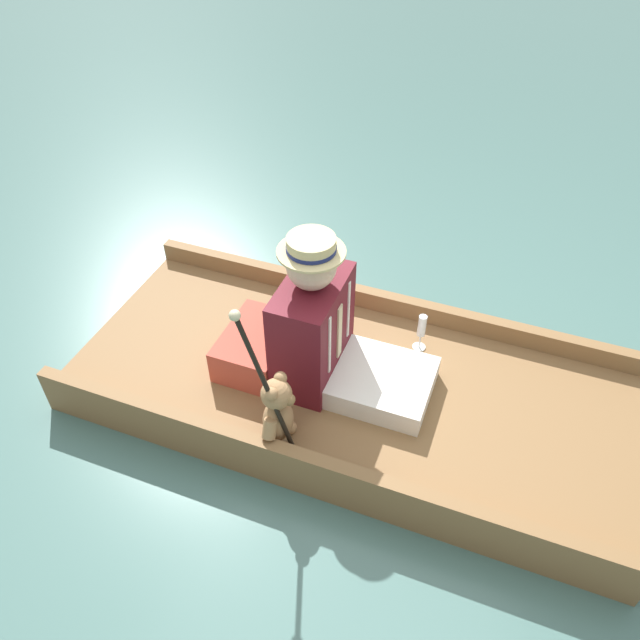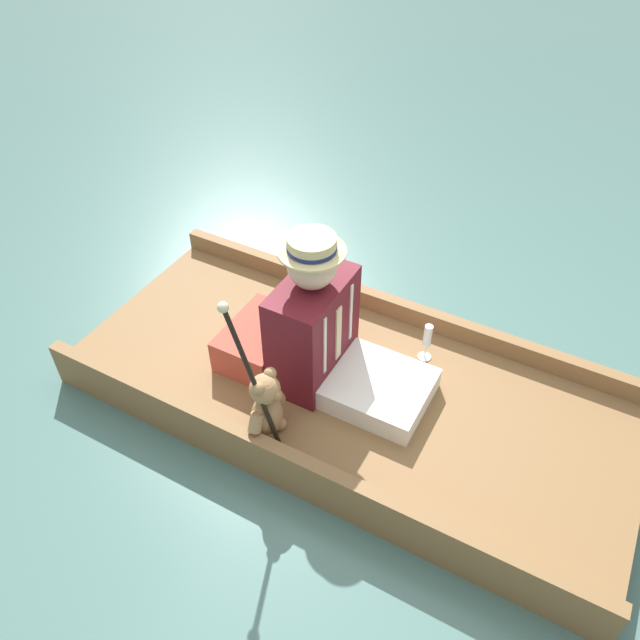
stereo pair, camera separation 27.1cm
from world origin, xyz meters
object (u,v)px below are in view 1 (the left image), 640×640
Objects in this scene: teddy_bear at (278,412)px; walking_cane at (261,374)px; wine_glass at (422,329)px; seated_person at (327,333)px.

walking_cane is (0.05, -0.04, 0.26)m from teddy_bear.
wine_glass is (-0.74, 0.42, -0.04)m from teddy_bear.
walking_cane reaches higher than wine_glass.
seated_person is 3.74× the size of wine_glass.
wine_glass is at bearing 150.49° from teddy_bear.
teddy_bear is 0.85m from wine_glass.
seated_person is 0.51m from wine_glass.
walking_cane is at bearing -40.15° from teddy_bear.
walking_cane is (0.45, -0.10, 0.15)m from seated_person.
teddy_bear is at bearing -29.51° from wine_glass.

